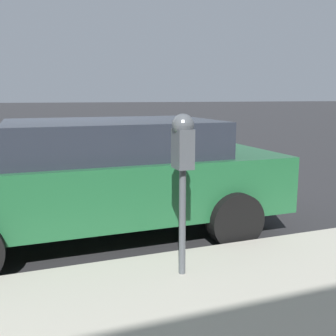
% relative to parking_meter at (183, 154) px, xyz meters
% --- Properties ---
extents(ground_plane, '(220.00, 220.00, 0.00)m').
position_rel_parking_meter_xyz_m(ground_plane, '(2.70, 0.92, -1.21)').
color(ground_plane, '#2B2B2D').
extents(parking_meter, '(0.21, 0.19, 1.43)m').
position_rel_parking_meter_xyz_m(parking_meter, '(0.00, 0.00, 0.00)').
color(parking_meter, '#4C5156').
rests_on(parking_meter, sidewalk).
extents(car_green, '(2.14, 4.41, 1.41)m').
position_rel_parking_meter_xyz_m(car_green, '(1.63, 0.40, -0.45)').
color(car_green, '#1E5B33').
rests_on(car_green, ground_plane).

